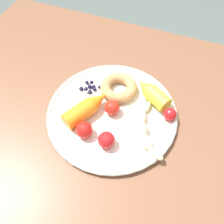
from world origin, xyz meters
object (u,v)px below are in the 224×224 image
at_px(plate, 112,113).
at_px(carrot_orange, 87,108).
at_px(donut, 119,88).
at_px(blueberry_pile, 90,87).
at_px(carrot_yellow, 152,93).
at_px(tomato_near, 170,114).
at_px(tomato_extra, 106,140).
at_px(tomato_mid, 84,130).
at_px(banana, 145,129).
at_px(tomato_far, 112,108).
at_px(dining_table, 108,129).

xyz_separation_m(plate, carrot_orange, (-0.06, -0.02, 0.02)).
bearing_deg(donut, blueberry_pile, -164.33).
xyz_separation_m(carrot_yellow, tomato_near, (0.06, -0.04, -0.00)).
bearing_deg(plate, tomato_extra, -76.76).
distance_m(tomato_mid, tomato_extra, 0.06).
bearing_deg(banana, plate, 164.93).
bearing_deg(donut, tomato_far, -83.06).
distance_m(dining_table, plate, 0.11).
distance_m(banana, carrot_yellow, 0.11).
bearing_deg(tomato_far, carrot_orange, -156.66).
xyz_separation_m(donut, tomato_extra, (0.03, -0.16, 0.01)).
height_order(plate, carrot_orange, carrot_orange).
bearing_deg(donut, carrot_orange, -117.04).
bearing_deg(tomato_near, plate, -165.74).
height_order(plate, donut, donut).
height_order(plate, banana, banana).
distance_m(blueberry_pile, tomato_mid, 0.14).
relative_size(donut, tomato_mid, 2.47).
xyz_separation_m(donut, blueberry_pile, (-0.08, -0.02, -0.01)).
height_order(blueberry_pile, tomato_near, tomato_near).
bearing_deg(tomato_mid, tomato_near, 33.85).
height_order(dining_table, tomato_near, tomato_near).
bearing_deg(tomato_near, donut, 166.43).
relative_size(blueberry_pile, tomato_far, 1.42).
height_order(plate, tomato_near, tomato_near).
xyz_separation_m(banana, tomato_far, (-0.09, 0.03, 0.01)).
relative_size(tomato_near, tomato_extra, 0.81).
height_order(tomato_mid, tomato_far, tomato_mid).
bearing_deg(dining_table, carrot_orange, -140.00).
bearing_deg(carrot_orange, dining_table, 40.00).
distance_m(carrot_yellow, tomato_mid, 0.20).
xyz_separation_m(carrot_yellow, tomato_extra, (-0.06, -0.17, -0.00)).
height_order(tomato_near, tomato_mid, tomato_mid).
relative_size(tomato_far, tomato_extra, 0.97).
distance_m(dining_table, carrot_orange, 0.15).
bearing_deg(tomato_mid, carrot_yellow, 53.99).
bearing_deg(tomato_far, tomato_near, 14.17).
relative_size(banana, tomato_extra, 3.79).
xyz_separation_m(banana, tomato_mid, (-0.13, -0.06, 0.01)).
height_order(dining_table, blueberry_pile, blueberry_pile).
xyz_separation_m(tomato_mid, tomato_extra, (0.06, -0.01, -0.00)).
xyz_separation_m(dining_table, tomato_far, (0.02, -0.01, 0.13)).
height_order(banana, tomato_extra, tomato_extra).
height_order(dining_table, tomato_extra, tomato_extra).
bearing_deg(tomato_far, tomato_extra, -76.96).
distance_m(banana, donut, 0.14).
bearing_deg(tomato_extra, banana, 41.17).
bearing_deg(tomato_extra, plate, 103.24).
distance_m(banana, tomato_extra, 0.10).
height_order(plate, carrot_yellow, carrot_yellow).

